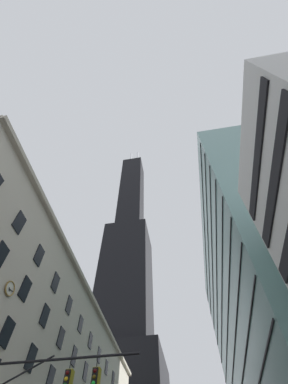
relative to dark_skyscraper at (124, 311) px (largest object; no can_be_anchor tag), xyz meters
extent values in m
cube|color=#B2A893|center=(8.57, -55.69, -30.44)|extent=(0.70, 62.75, 0.60)
cube|color=black|center=(8.37, -73.06, -44.23)|extent=(0.14, 1.40, 2.20)
cube|color=black|center=(8.37, -68.06, -44.23)|extent=(0.14, 1.40, 2.20)
cube|color=black|center=(8.37, -63.06, -44.23)|extent=(0.14, 1.40, 2.20)
cube|color=black|center=(8.37, -78.06, -40.03)|extent=(0.14, 1.40, 2.20)
cube|color=black|center=(8.37, -73.06, -40.03)|extent=(0.14, 1.40, 2.20)
cube|color=black|center=(8.37, -68.06, -40.03)|extent=(0.14, 1.40, 2.20)
cube|color=black|center=(8.37, -63.06, -40.03)|extent=(0.14, 1.40, 2.20)
cube|color=black|center=(8.37, -58.06, -40.03)|extent=(0.14, 1.40, 2.20)
cube|color=black|center=(8.37, -53.06, -40.03)|extent=(0.14, 1.40, 2.20)
cube|color=black|center=(8.37, -78.06, -35.83)|extent=(0.14, 1.40, 2.20)
cube|color=black|center=(8.37, -73.06, -35.83)|extent=(0.14, 1.40, 2.20)
cube|color=black|center=(8.37, -68.06, -35.83)|extent=(0.14, 1.40, 2.20)
cube|color=black|center=(8.37, -63.06, -35.83)|extent=(0.14, 1.40, 2.20)
cube|color=black|center=(8.37, -58.06, -35.83)|extent=(0.14, 1.40, 2.20)
cube|color=black|center=(8.37, -53.06, -35.83)|extent=(0.14, 1.40, 2.20)
cube|color=black|center=(8.37, -48.06, -35.83)|extent=(0.14, 1.40, 2.20)
cube|color=black|center=(8.37, -43.06, -35.83)|extent=(0.14, 1.40, 2.20)
cube|color=black|center=(8.37, -38.06, -35.83)|extent=(0.14, 1.40, 2.20)
torus|color=olive|center=(8.44, -75.13, -41.41)|extent=(0.12, 1.37, 1.37)
cylinder|color=silver|center=(8.40, -75.13, -41.41)|extent=(0.05, 1.18, 1.18)
cube|color=black|center=(8.47, -75.20, -41.54)|extent=(0.03, 0.24, 0.34)
cube|color=black|center=(8.47, -74.88, -41.45)|extent=(0.03, 0.52, 0.16)
cube|color=black|center=(0.00, 0.00, 11.78)|extent=(20.35, 20.35, 57.61)
cube|color=black|center=(0.00, 0.00, 76.59)|extent=(13.08, 13.08, 72.01)
cylinder|color=silver|center=(-2.62, 0.00, 123.35)|extent=(1.20, 1.20, 21.49)
cylinder|color=silver|center=(2.62, 0.00, 123.35)|extent=(1.20, 1.20, 21.49)
cube|color=black|center=(30.27, -83.12, -41.63)|extent=(0.16, 11.08, 1.10)
cube|color=black|center=(30.27, -83.12, -38.63)|extent=(0.16, 11.08, 1.10)
cube|color=black|center=(30.28, -47.39, -40.63)|extent=(0.12, 49.64, 0.24)
cube|color=black|center=(30.28, -47.39, -36.63)|extent=(0.12, 49.64, 0.24)
cube|color=black|center=(30.28, -47.39, -32.63)|extent=(0.12, 49.64, 0.24)
cube|color=black|center=(30.28, -47.39, -28.63)|extent=(0.12, 49.64, 0.24)
cube|color=black|center=(30.28, -47.39, -24.63)|extent=(0.12, 49.64, 0.24)
cube|color=black|center=(30.28, -47.39, -20.63)|extent=(0.12, 49.64, 0.24)
cube|color=black|center=(30.28, -47.39, -16.63)|extent=(0.12, 49.64, 0.24)
cube|color=black|center=(30.28, -47.39, -12.63)|extent=(0.12, 49.64, 0.24)
cylinder|color=black|center=(16.61, -77.97, -48.77)|extent=(8.39, 0.14, 0.14)
cylinder|color=black|center=(14.10, -77.97, -49.37)|extent=(3.44, 0.10, 1.73)
cylinder|color=black|center=(16.89, -77.97, -49.07)|extent=(0.04, 0.04, 0.60)
cube|color=black|center=(16.89, -77.97, -49.82)|extent=(0.30, 0.30, 0.90)
cube|color=olive|center=(16.89, -77.80, -49.82)|extent=(0.40, 0.40, 1.04)
sphere|color=#450808|center=(16.89, -78.13, -49.54)|extent=(0.20, 0.20, 0.20)
sphere|color=yellow|center=(16.89, -78.13, -49.82)|extent=(0.20, 0.20, 0.20)
cylinder|color=black|center=(18.43, -77.97, -49.07)|extent=(0.04, 0.04, 0.60)
cube|color=black|center=(18.43, -77.97, -49.82)|extent=(0.30, 0.30, 0.90)
cube|color=olive|center=(18.43, -77.80, -49.82)|extent=(0.40, 0.40, 1.04)
sphere|color=#450808|center=(18.43, -78.13, -49.54)|extent=(0.20, 0.20, 0.20)
sphere|color=#4B3A08|center=(18.43, -78.13, -49.82)|extent=(0.20, 0.20, 0.20)
sphere|color=green|center=(18.43, -78.13, -50.10)|extent=(0.20, 0.20, 0.20)
camera|label=1|loc=(23.66, -93.29, -55.29)|focal=24.29mm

